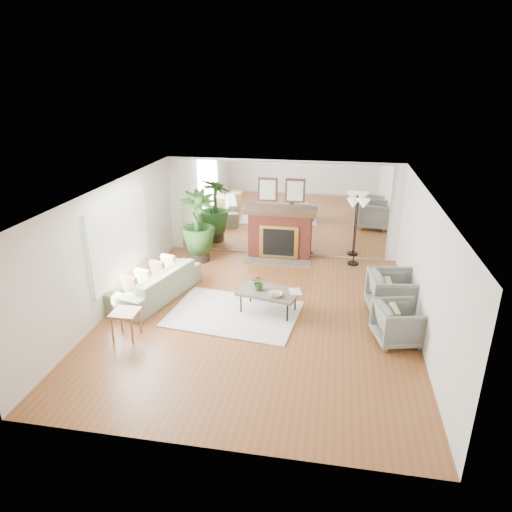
% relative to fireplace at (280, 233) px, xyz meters
% --- Properties ---
extents(ground, '(7.00, 7.00, 0.00)m').
position_rel_fireplace_xyz_m(ground, '(0.00, -3.26, -0.66)').
color(ground, brown).
rests_on(ground, ground).
extents(wall_left, '(0.02, 7.00, 2.50)m').
position_rel_fireplace_xyz_m(wall_left, '(-2.99, -3.26, 0.59)').
color(wall_left, silver).
rests_on(wall_left, ground).
extents(wall_right, '(0.02, 7.00, 2.50)m').
position_rel_fireplace_xyz_m(wall_right, '(2.99, -3.26, 0.59)').
color(wall_right, silver).
rests_on(wall_right, ground).
extents(wall_back, '(6.00, 0.02, 2.50)m').
position_rel_fireplace_xyz_m(wall_back, '(0.00, 0.23, 0.59)').
color(wall_back, silver).
rests_on(wall_back, ground).
extents(mirror_panel, '(5.40, 0.04, 2.40)m').
position_rel_fireplace_xyz_m(mirror_panel, '(0.00, 0.21, 0.59)').
color(mirror_panel, silver).
rests_on(mirror_panel, wall_back).
extents(window_panel, '(0.04, 2.40, 1.50)m').
position_rel_fireplace_xyz_m(window_panel, '(-2.96, -2.86, 0.69)').
color(window_panel, '#B2E09E').
rests_on(window_panel, wall_left).
extents(fireplace, '(1.85, 0.83, 2.05)m').
position_rel_fireplace_xyz_m(fireplace, '(0.00, 0.00, 0.00)').
color(fireplace, maroon).
rests_on(fireplace, ground).
extents(area_rug, '(2.69, 2.06, 0.03)m').
position_rel_fireplace_xyz_m(area_rug, '(-0.50, -3.25, -0.65)').
color(area_rug, silver).
rests_on(area_rug, ground).
extents(coffee_table, '(1.29, 0.92, 0.47)m').
position_rel_fireplace_xyz_m(coffee_table, '(0.16, -3.04, -0.23)').
color(coffee_table, '#685F52').
rests_on(coffee_table, ground).
extents(sofa, '(1.45, 2.40, 0.66)m').
position_rel_fireplace_xyz_m(sofa, '(-2.29, -2.79, -0.33)').
color(sofa, gray).
rests_on(sofa, ground).
extents(armchair_back, '(1.04, 1.01, 0.85)m').
position_rel_fireplace_xyz_m(armchair_back, '(2.60, -2.62, -0.24)').
color(armchair_back, slate).
rests_on(armchair_back, ground).
extents(armchair_front, '(0.97, 0.95, 0.73)m').
position_rel_fireplace_xyz_m(armchair_front, '(2.60, -3.72, -0.29)').
color(armchair_front, slate).
rests_on(armchair_front, ground).
extents(side_table, '(0.47, 0.47, 0.53)m').
position_rel_fireplace_xyz_m(side_table, '(-2.22, -4.43, -0.22)').
color(side_table, '#9C6E3E').
rests_on(side_table, ground).
extents(potted_ficus, '(1.09, 1.09, 1.82)m').
position_rel_fireplace_xyz_m(potted_ficus, '(-2.00, -0.60, 0.31)').
color(potted_ficus, black).
rests_on(potted_ficus, ground).
extents(floor_lamp, '(0.55, 0.30, 1.69)m').
position_rel_fireplace_xyz_m(floor_lamp, '(1.91, -0.16, 0.78)').
color(floor_lamp, black).
rests_on(floor_lamp, ground).
extents(tabletop_plant, '(0.32, 0.28, 0.32)m').
position_rel_fireplace_xyz_m(tabletop_plant, '(-0.03, -3.02, -0.03)').
color(tabletop_plant, '#2B551F').
rests_on(tabletop_plant, coffee_table).
extents(fruit_bowl, '(0.29, 0.29, 0.07)m').
position_rel_fireplace_xyz_m(fruit_bowl, '(0.33, -3.24, -0.16)').
color(fruit_bowl, '#9C6E3E').
rests_on(fruit_bowl, coffee_table).
extents(book, '(0.30, 0.36, 0.02)m').
position_rel_fireplace_xyz_m(book, '(0.58, -3.04, -0.18)').
color(book, '#9C6E3E').
rests_on(book, coffee_table).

